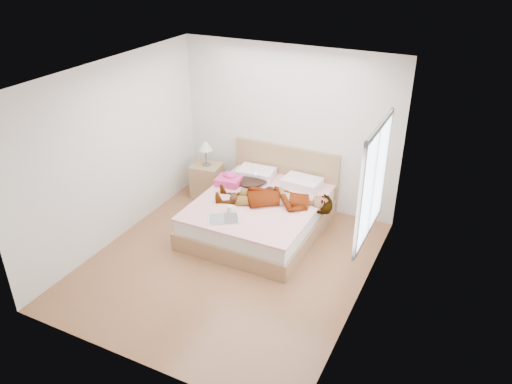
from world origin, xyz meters
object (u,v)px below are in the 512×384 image
bed (261,212)px  phone (256,173)px  woman (275,195)px  coffee_mug (230,209)px  towel (229,180)px  magazine (224,219)px  plush_toy (234,198)px  nightstand (207,178)px

bed → phone: bearing=126.3°
woman → coffee_mug: bearing=-55.6°
towel → coffee_mug: towel is taller
magazine → plush_toy: bearing=103.4°
phone → bed: 0.63m
magazine → nightstand: bearing=129.1°
woman → nightstand: (-1.50, 0.55, -0.29)m
phone → magazine: size_ratio=0.20×
bed → nightstand: (-1.28, 0.53, 0.06)m
bed → nightstand: 1.38m
towel → coffee_mug: (0.45, -0.77, -0.03)m
woman → towel: 0.91m
magazine → coffee_mug: size_ratio=3.88×
coffee_mug → plush_toy: bearing=110.1°
towel → coffee_mug: 0.89m
phone → magazine: 1.19m
woman → magazine: 0.89m
bed → towel: (-0.66, 0.19, 0.31)m
coffee_mug → bed: bearing=70.1°
phone → coffee_mug: 0.97m
phone → plush_toy: size_ratio=0.47×
phone → bed: size_ratio=0.05×
towel → magazine: towel is taller
magazine → woman: bearing=61.2°
woman → plush_toy: woman is taller
woman → magazine: (-0.42, -0.77, -0.11)m
towel → magazine: bearing=-64.8°
woman → phone: size_ratio=16.76×
magazine → plush_toy: (-0.13, 0.53, 0.05)m
plush_toy → phone: bearing=85.5°
towel → plush_toy: 0.56m
magazine → coffee_mug: bearing=93.0°
woman → towel: size_ratio=4.29×
towel → coffee_mug: size_ratio=2.99×
woman → magazine: size_ratio=3.31×
towel → phone: bearing=25.7°
bed → magazine: (-0.20, -0.80, 0.24)m
plush_toy → nightstand: 1.26m
magazine → plush_toy: plush_toy is taller
woman → nightstand: bearing=-127.7°
bed → plush_toy: bed is taller
plush_toy → woman: bearing=23.3°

